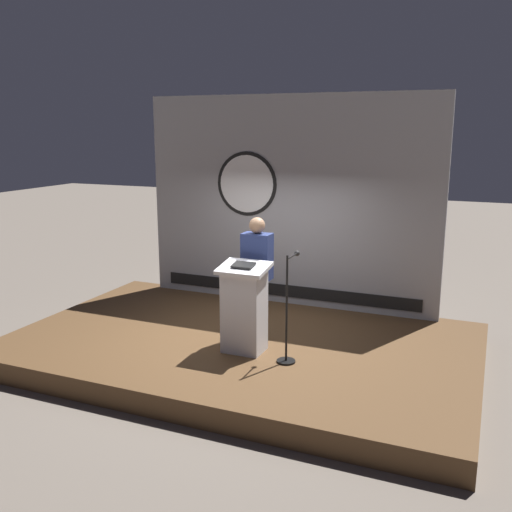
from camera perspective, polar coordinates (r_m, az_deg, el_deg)
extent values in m
plane|color=#6B6056|center=(8.29, -1.36, -10.10)|extent=(40.00, 40.00, 0.00)
cube|color=brown|center=(8.24, -1.37, -9.14)|extent=(6.40, 4.00, 0.30)
cube|color=#9E9EA3|center=(9.44, 3.20, 5.41)|extent=(4.98, 0.10, 3.44)
cylinder|color=black|center=(9.62, -0.93, 7.20)|extent=(1.07, 0.02, 1.07)
cylinder|color=white|center=(9.62, -0.95, 7.20)|extent=(0.96, 0.02, 0.96)
cube|color=black|center=(9.69, 2.98, -3.46)|extent=(4.49, 0.02, 0.20)
cube|color=silver|center=(7.56, -1.18, -5.50)|extent=(0.52, 0.40, 1.11)
cube|color=silver|center=(7.40, -1.20, -1.20)|extent=(0.64, 0.50, 0.13)
cube|color=black|center=(7.37, -1.27, -0.90)|extent=(0.28, 0.20, 0.06)
cylinder|color=black|center=(8.02, 0.11, -5.30)|extent=(0.26, 0.26, 0.87)
cube|color=navy|center=(7.82, 0.11, -0.04)|extent=(0.40, 0.24, 0.64)
sphere|color=#997051|center=(7.74, 0.11, 3.07)|extent=(0.22, 0.22, 0.22)
cylinder|color=black|center=(7.39, 3.01, -10.42)|extent=(0.24, 0.24, 0.02)
cylinder|color=black|center=(7.15, 3.07, -5.38)|extent=(0.03, 0.03, 1.39)
cylinder|color=black|center=(7.15, 3.64, -0.03)|extent=(0.02, 0.37, 0.02)
sphere|color=#262626|center=(7.32, 4.12, 0.27)|extent=(0.07, 0.07, 0.07)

